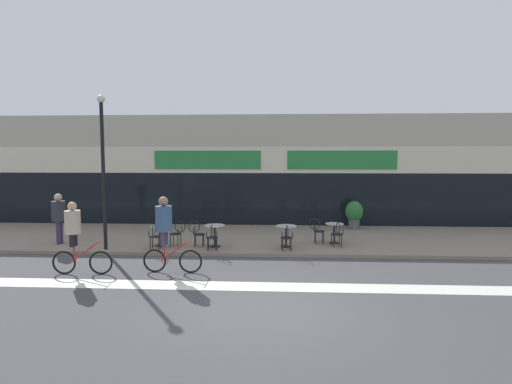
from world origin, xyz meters
The scene contains 20 objects.
ground_plane centered at (0.00, 0.00, 0.00)m, with size 120.00×120.00×0.00m, color #424244.
sidewalk_slab centered at (0.00, 7.25, 0.06)m, with size 40.00×5.50×0.12m, color gray.
storefront_facade centered at (0.00, 11.96, 2.58)m, with size 40.00×4.06×5.18m.
bike_lane_stripe centered at (0.00, 1.55, 0.00)m, with size 36.00×0.70×0.01m, color silver.
bistro_table_0 centered at (-3.97, 5.45, 0.62)m, with size 0.67×0.67×0.71m.
bistro_table_1 centered at (-2.02, 5.42, 0.67)m, with size 0.72×0.72×0.76m.
bistro_table_2 centered at (0.47, 5.51, 0.66)m, with size 0.73×0.73×0.75m.
bistro_table_3 centered at (2.24, 6.22, 0.63)m, with size 0.66×0.66×0.72m.
cafe_chair_0_near centered at (-3.96, 4.82, 0.64)m, with size 0.42×0.58×0.90m.
cafe_chair_0_side centered at (-3.34, 5.44, 0.64)m, with size 0.60×0.45×0.90m.
cafe_chair_1_near centered at (-2.02, 4.79, 0.64)m, with size 0.42×0.59×0.90m.
cafe_chair_1_side centered at (-2.65, 5.41, 0.64)m, with size 0.59×0.43×0.90m.
cafe_chair_2_near centered at (0.48, 4.89, 0.64)m, with size 0.44×0.59×0.90m.
cafe_chair_3_near centered at (2.25, 5.59, 0.64)m, with size 0.45×0.60×0.90m.
cafe_chair_3_side centered at (1.61, 6.21, 0.64)m, with size 0.58×0.41×0.90m.
planter_pot centered at (3.50, 9.19, 0.80)m, with size 0.76×0.76×1.22m.
lamp_post centered at (-5.67, 4.85, 3.11)m, with size 0.26×0.26×5.17m.
cyclist_0 centered at (-2.96, 2.63, 1.28)m, with size 1.69×0.49×2.16m.
cyclist_1 centered at (-5.40, 2.33, 1.17)m, with size 1.69×0.48×2.03m.
pedestrian_near_end centered at (-7.70, 5.59, 1.20)m, with size 0.54×0.54×1.82m.
Camera 1 is at (0.15, -8.22, 3.25)m, focal length 28.00 mm.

